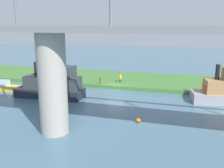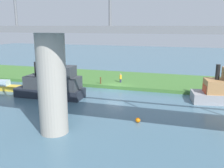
# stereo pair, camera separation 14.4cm
# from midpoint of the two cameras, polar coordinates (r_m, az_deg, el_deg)

# --- Properties ---
(ground_plane) EXTENTS (160.00, 160.00, 0.00)m
(ground_plane) POSITION_cam_midpoint_polar(r_m,az_deg,el_deg) (37.11, 0.48, -1.20)
(ground_plane) COLOR #476B7F
(grassy_bank) EXTENTS (80.00, 12.00, 0.50)m
(grassy_bank) POSITION_cam_midpoint_polar(r_m,az_deg,el_deg) (42.69, 2.74, 1.05)
(grassy_bank) COLOR #427533
(grassy_bank) RESTS_ON ground
(bridge_pylon) EXTENTS (2.45, 2.45, 8.73)m
(bridge_pylon) POSITION_cam_midpoint_polar(r_m,az_deg,el_deg) (21.77, -13.61, -0.11)
(bridge_pylon) COLOR #9E998E
(bridge_pylon) RESTS_ON ground
(bridge_span) EXTENTS (64.07, 4.30, 3.25)m
(bridge_span) POSITION_cam_midpoint_polar(r_m,az_deg,el_deg) (21.23, -14.31, 12.77)
(bridge_span) COLOR slate
(bridge_span) RESTS_ON bridge_pylon
(person_on_bank) EXTENTS (0.50, 0.50, 1.39)m
(person_on_bank) POSITION_cam_midpoint_polar(r_m,az_deg,el_deg) (39.20, 1.81, 1.38)
(person_on_bank) COLOR #2D334C
(person_on_bank) RESTS_ON grassy_bank
(mooring_post) EXTENTS (0.20, 0.20, 1.03)m
(mooring_post) POSITION_cam_midpoint_polar(r_m,az_deg,el_deg) (38.29, -2.77, 0.79)
(mooring_post) COLOR brown
(mooring_post) RESTS_ON grassy_bank
(pontoon_yellow) EXTENTS (9.13, 3.32, 4.62)m
(pontoon_yellow) POSITION_cam_midpoint_polar(r_m,az_deg,el_deg) (33.63, -13.77, -0.11)
(pontoon_yellow) COLOR #1E232D
(pontoon_yellow) RESTS_ON ground
(riverboat_paddlewheel) EXTENTS (4.51, 2.01, 1.46)m
(riverboat_paddlewheel) POSITION_cam_midpoint_polar(r_m,az_deg,el_deg) (39.69, -23.16, -0.56)
(riverboat_paddlewheel) COLOR gold
(riverboat_paddlewheel) RESTS_ON ground
(marker_buoy) EXTENTS (0.50, 0.50, 0.50)m
(marker_buoy) POSITION_cam_midpoint_polar(r_m,az_deg,el_deg) (24.72, 5.85, -8.19)
(marker_buoy) COLOR orange
(marker_buoy) RESTS_ON ground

